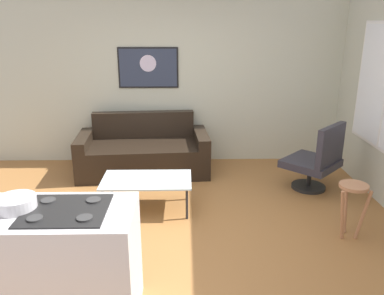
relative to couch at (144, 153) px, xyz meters
The scene contains 9 objects.
ground 1.97m from the couch, 74.40° to the right, with size 6.40×6.40×0.04m, color #966333.
back_wall 1.34m from the couch, 46.45° to the left, with size 6.40×0.05×2.80m, color beige.
couch is the anchor object (origin of this frame).
coffee_table 1.30m from the couch, 82.65° to the right, with size 1.08×0.62×0.40m.
armchair 2.54m from the couch, 17.20° to the right, with size 0.92×0.92×0.95m.
bar_stool 3.11m from the couch, 39.55° to the right, with size 0.35×0.34×0.61m.
kitchen_counter 3.16m from the couch, 99.15° to the right, with size 1.53×0.65×0.95m.
mixing_bowl 3.22m from the couch, 100.86° to the right, with size 0.29×0.29×0.10m.
wall_painting 1.34m from the couch, 82.63° to the left, with size 0.94×0.03×0.63m.
Camera 1 is at (0.11, -3.78, 2.23)m, focal length 36.35 mm.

